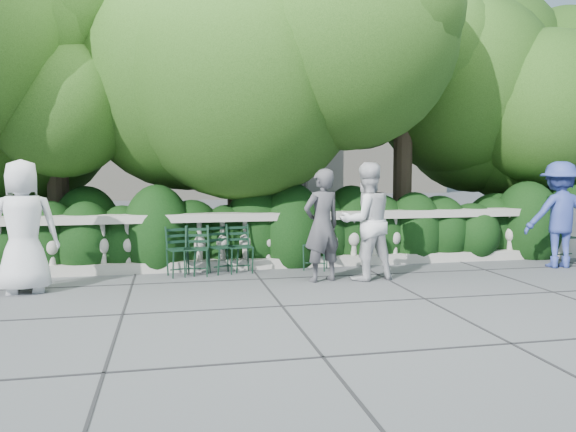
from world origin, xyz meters
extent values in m
plane|color=#48494E|center=(0.00, 0.00, 0.00)|extent=(90.00, 90.00, 0.00)
cube|color=#9E998E|center=(0.00, 1.80, 0.09)|extent=(12.00, 0.32, 0.18)
cube|color=#9E998E|center=(0.00, 1.80, 0.93)|extent=(12.00, 0.36, 0.14)
cube|color=#9E998E|center=(5.78, 1.80, 0.50)|extent=(0.44, 0.44, 1.00)
cylinder|color=#3F3023|center=(-4.00, 3.40, 1.40)|extent=(0.40, 0.40, 2.80)
ellipsoid|color=#19370F|center=(-4.00, 2.96, 3.68)|extent=(5.28, 5.28, 3.96)
cylinder|color=#3F3023|center=(-0.50, 4.00, 1.70)|extent=(0.40, 0.40, 3.40)
ellipsoid|color=#19370F|center=(-0.50, 3.48, 4.44)|extent=(6.24, 6.24, 4.68)
cylinder|color=#3F3023|center=(3.00, 3.30, 1.50)|extent=(0.40, 0.40, 3.00)
ellipsoid|color=#19370F|center=(3.00, 2.84, 3.92)|extent=(5.52, 5.52, 4.14)
cylinder|color=#3F3023|center=(6.00, 3.80, 1.30)|extent=(0.40, 0.40, 2.60)
ellipsoid|color=#19370F|center=(6.00, 3.40, 3.40)|extent=(4.80, 4.80, 3.60)
imported|color=silver|center=(-3.96, 0.55, 0.96)|extent=(1.00, 0.71, 1.92)
imported|color=#424146|center=(0.43, 0.46, 0.89)|extent=(0.75, 0.61, 1.78)
imported|color=silver|center=(1.16, 0.45, 0.94)|extent=(1.01, 0.84, 1.88)
imported|color=navy|center=(4.94, 0.80, 0.95)|extent=(1.30, 0.83, 1.91)
camera|label=1|loc=(-1.90, -8.02, 1.81)|focal=35.00mm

